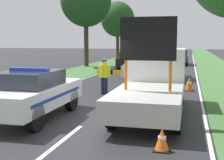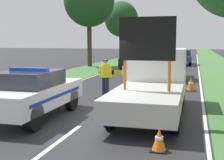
{
  "view_description": "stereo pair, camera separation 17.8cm",
  "coord_description": "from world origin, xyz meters",
  "px_view_note": "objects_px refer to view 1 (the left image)",
  "views": [
    {
      "loc": [
        3.02,
        -9.42,
        2.51
      ],
      "look_at": [
        0.39,
        1.23,
        1.1
      ],
      "focal_mm": 50.0,
      "sensor_mm": 36.0,
      "label": 1
    },
    {
      "loc": [
        3.2,
        -9.37,
        2.51
      ],
      "look_at": [
        0.39,
        1.23,
        1.1
      ],
      "focal_mm": 50.0,
      "sensor_mm": 36.0,
      "label": 2
    }
  ],
  "objects_px": {
    "traffic_cone_near_truck": "(162,140)",
    "roadside_tree_near_left": "(118,19)",
    "police_officer": "(104,74)",
    "traffic_cone_behind_barrier": "(189,84)",
    "pedestrian_civilian": "(127,74)",
    "roadside_tree_mid_right": "(86,0)",
    "police_car": "(32,93)",
    "queued_car_sedan_black": "(131,61)",
    "work_truck": "(154,81)",
    "queued_car_hatch_blue": "(179,57)",
    "road_barrier": "(121,74)",
    "traffic_cone_near_police": "(61,95)",
    "queued_car_wagon_maroon": "(169,67)"
  },
  "relations": [
    {
      "from": "pedestrian_civilian",
      "to": "traffic_cone_near_truck",
      "type": "relative_size",
      "value": 3.04
    },
    {
      "from": "police_car",
      "to": "queued_car_sedan_black",
      "type": "xyz_separation_m",
      "value": [
        0.08,
        16.99,
        -0.03
      ]
    },
    {
      "from": "work_truck",
      "to": "police_officer",
      "type": "height_order",
      "value": "work_truck"
    },
    {
      "from": "road_barrier",
      "to": "pedestrian_civilian",
      "type": "height_order",
      "value": "pedestrian_civilian"
    },
    {
      "from": "queued_car_sedan_black",
      "to": "roadside_tree_near_left",
      "type": "height_order",
      "value": "roadside_tree_near_left"
    },
    {
      "from": "police_officer",
      "to": "traffic_cone_behind_barrier",
      "type": "bearing_deg",
      "value": -148.81
    },
    {
      "from": "road_barrier",
      "to": "pedestrian_civilian",
      "type": "relative_size",
      "value": 1.51
    },
    {
      "from": "traffic_cone_near_police",
      "to": "work_truck",
      "type": "bearing_deg",
      "value": -8.49
    },
    {
      "from": "work_truck",
      "to": "police_officer",
      "type": "distance_m",
      "value": 3.72
    },
    {
      "from": "police_car",
      "to": "road_barrier",
      "type": "height_order",
      "value": "police_car"
    },
    {
      "from": "roadside_tree_mid_right",
      "to": "police_officer",
      "type": "bearing_deg",
      "value": -68.41
    },
    {
      "from": "queued_car_wagon_maroon",
      "to": "roadside_tree_near_left",
      "type": "relative_size",
      "value": 0.65
    },
    {
      "from": "roadside_tree_near_left",
      "to": "police_officer",
      "type": "bearing_deg",
      "value": -78.54
    },
    {
      "from": "queued_car_hatch_blue",
      "to": "roadside_tree_mid_right",
      "type": "distance_m",
      "value": 11.07
    },
    {
      "from": "work_truck",
      "to": "traffic_cone_near_truck",
      "type": "relative_size",
      "value": 11.53
    },
    {
      "from": "police_officer",
      "to": "queued_car_wagon_maroon",
      "type": "relative_size",
      "value": 0.35
    },
    {
      "from": "roadside_tree_near_left",
      "to": "roadside_tree_mid_right",
      "type": "xyz_separation_m",
      "value": [
        -0.67,
        -10.36,
        1.11
      ]
    },
    {
      "from": "work_truck",
      "to": "pedestrian_civilian",
      "type": "relative_size",
      "value": 3.79
    },
    {
      "from": "pedestrian_civilian",
      "to": "roadside_tree_mid_right",
      "type": "xyz_separation_m",
      "value": [
        -6.71,
        14.12,
        5.23
      ]
    },
    {
      "from": "work_truck",
      "to": "roadside_tree_near_left",
      "type": "xyz_separation_m",
      "value": [
        -7.59,
        27.42,
        3.99
      ]
    },
    {
      "from": "police_car",
      "to": "pedestrian_civilian",
      "type": "bearing_deg",
      "value": 62.82
    },
    {
      "from": "work_truck",
      "to": "queued_car_hatch_blue",
      "type": "distance_m",
      "value": 21.7
    },
    {
      "from": "traffic_cone_behind_barrier",
      "to": "roadside_tree_mid_right",
      "type": "relative_size",
      "value": 0.08
    },
    {
      "from": "queued_car_sedan_black",
      "to": "work_truck",
      "type": "bearing_deg",
      "value": 103.59
    },
    {
      "from": "traffic_cone_near_police",
      "to": "queued_car_wagon_maroon",
      "type": "height_order",
      "value": "queued_car_wagon_maroon"
    },
    {
      "from": "road_barrier",
      "to": "roadside_tree_near_left",
      "type": "xyz_separation_m",
      "value": [
        -5.64,
        23.97,
        4.18
      ]
    },
    {
      "from": "police_car",
      "to": "pedestrian_civilian",
      "type": "xyz_separation_m",
      "value": [
        2.12,
        5.02,
        0.12
      ]
    },
    {
      "from": "police_car",
      "to": "work_truck",
      "type": "relative_size",
      "value": 0.74
    },
    {
      "from": "pedestrian_civilian",
      "to": "road_barrier",
      "type": "bearing_deg",
      "value": 156.08
    },
    {
      "from": "police_car",
      "to": "pedestrian_civilian",
      "type": "distance_m",
      "value": 5.45
    },
    {
      "from": "police_car",
      "to": "work_truck",
      "type": "distance_m",
      "value": 4.24
    },
    {
      "from": "police_officer",
      "to": "road_barrier",
      "type": "bearing_deg",
      "value": -127.02
    },
    {
      "from": "queued_car_hatch_blue",
      "to": "roadside_tree_mid_right",
      "type": "height_order",
      "value": "roadside_tree_mid_right"
    },
    {
      "from": "traffic_cone_near_truck",
      "to": "roadside_tree_near_left",
      "type": "bearing_deg",
      "value": 104.63
    },
    {
      "from": "queued_car_wagon_maroon",
      "to": "roadside_tree_mid_right",
      "type": "xyz_separation_m",
      "value": [
        -8.19,
        7.7,
        5.36
      ]
    },
    {
      "from": "traffic_cone_near_truck",
      "to": "road_barrier",
      "type": "bearing_deg",
      "value": 108.91
    },
    {
      "from": "work_truck",
      "to": "traffic_cone_behind_barrier",
      "type": "relative_size",
      "value": 9.03
    },
    {
      "from": "work_truck",
      "to": "queued_car_wagon_maroon",
      "type": "xyz_separation_m",
      "value": [
        -0.07,
        9.36,
        -0.26
      ]
    },
    {
      "from": "work_truck",
      "to": "roadside_tree_mid_right",
      "type": "xyz_separation_m",
      "value": [
        -8.27,
        17.06,
        5.1
      ]
    },
    {
      "from": "work_truck",
      "to": "traffic_cone_near_police",
      "type": "height_order",
      "value": "work_truck"
    },
    {
      "from": "pedestrian_civilian",
      "to": "queued_car_wagon_maroon",
      "type": "xyz_separation_m",
      "value": [
        1.49,
        6.41,
        -0.14
      ]
    },
    {
      "from": "traffic_cone_near_police",
      "to": "traffic_cone_behind_barrier",
      "type": "distance_m",
      "value": 6.61
    },
    {
      "from": "pedestrian_civilian",
      "to": "queued_car_sedan_black",
      "type": "xyz_separation_m",
      "value": [
        -2.05,
        11.97,
        -0.15
      ]
    },
    {
      "from": "police_officer",
      "to": "pedestrian_civilian",
      "type": "bearing_deg",
      "value": -163.92
    },
    {
      "from": "traffic_cone_behind_barrier",
      "to": "roadside_tree_near_left",
      "type": "bearing_deg",
      "value": 111.33
    },
    {
      "from": "traffic_cone_near_police",
      "to": "road_barrier",
      "type": "bearing_deg",
      "value": 56.96
    },
    {
      "from": "traffic_cone_near_police",
      "to": "roadside_tree_near_left",
      "type": "height_order",
      "value": "roadside_tree_near_left"
    },
    {
      "from": "police_car",
      "to": "roadside_tree_near_left",
      "type": "distance_m",
      "value": 30.06
    },
    {
      "from": "police_car",
      "to": "police_officer",
      "type": "distance_m",
      "value": 4.89
    },
    {
      "from": "road_barrier",
      "to": "pedestrian_civilian",
      "type": "xyz_separation_m",
      "value": [
        0.39,
        -0.51,
        0.07
      ]
    }
  ]
}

